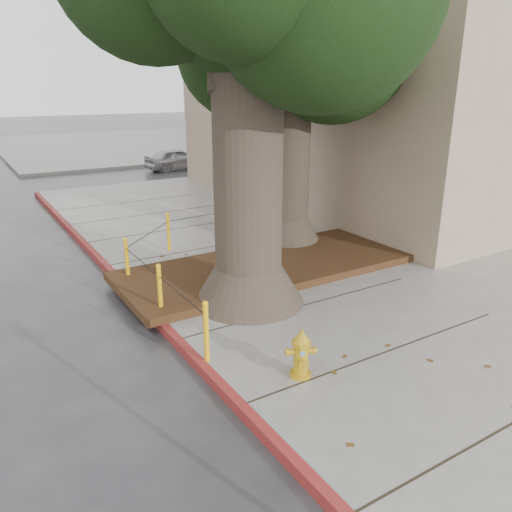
# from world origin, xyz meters

# --- Properties ---
(ground) EXTENTS (140.00, 140.00, 0.00)m
(ground) POSITION_xyz_m (0.00, 0.00, 0.00)
(ground) COLOR #28282B
(ground) RESTS_ON ground
(sidewalk_main) EXTENTS (16.00, 26.00, 0.15)m
(sidewalk_main) POSITION_xyz_m (6.00, 2.50, 0.07)
(sidewalk_main) COLOR slate
(sidewalk_main) RESTS_ON ground
(sidewalk_far) EXTENTS (16.00, 20.00, 0.15)m
(sidewalk_far) POSITION_xyz_m (6.00, 30.00, 0.07)
(sidewalk_far) COLOR slate
(sidewalk_far) RESTS_ON ground
(curb_red) EXTENTS (0.14, 26.00, 0.16)m
(curb_red) POSITION_xyz_m (-2.00, 2.50, 0.07)
(curb_red) COLOR maroon
(curb_red) RESTS_ON ground
(planter_bed) EXTENTS (6.40, 2.60, 0.16)m
(planter_bed) POSITION_xyz_m (0.90, 3.90, 0.23)
(planter_bed) COLOR black
(planter_bed) RESTS_ON sidewalk_main
(building_corner) EXTENTS (12.00, 13.00, 10.00)m
(building_corner) POSITION_xyz_m (10.00, 8.50, 5.00)
(building_corner) COLOR tan
(building_corner) RESTS_ON ground
(building_side_white) EXTENTS (10.00, 10.00, 9.00)m
(building_side_white) POSITION_xyz_m (16.00, 26.00, 4.50)
(building_side_white) COLOR silver
(building_side_white) RESTS_ON ground
(building_side_grey) EXTENTS (12.00, 14.00, 12.00)m
(building_side_grey) POSITION_xyz_m (22.00, 32.00, 6.00)
(building_side_grey) COLOR slate
(building_side_grey) RESTS_ON ground
(tree_far) EXTENTS (4.50, 3.80, 7.17)m
(tree_far) POSITION_xyz_m (2.64, 5.32, 5.02)
(tree_far) COLOR #4C3F33
(tree_far) RESTS_ON sidewalk_main
(bollard_ring) EXTENTS (3.79, 5.39, 0.95)m
(bollard_ring) POSITION_xyz_m (-0.87, 4.38, 0.66)
(bollard_ring) COLOR #FBB60D
(bollard_ring) RESTS_ON sidewalk_main
(fire_hydrant) EXTENTS (0.39, 0.39, 0.71)m
(fire_hydrant) POSITION_xyz_m (-0.99, 0.15, 0.49)
(fire_hydrant) COLOR gold
(fire_hydrant) RESTS_ON sidewalk_main
(car_silver) EXTENTS (3.19, 1.48, 1.06)m
(car_silver) POSITION_xyz_m (4.97, 18.48, 0.53)
(car_silver) COLOR #B3B3B8
(car_silver) RESTS_ON ground
(car_red) EXTENTS (3.77, 1.46, 1.23)m
(car_red) POSITION_xyz_m (9.00, 19.92, 0.61)
(car_red) COLOR maroon
(car_red) RESTS_ON ground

